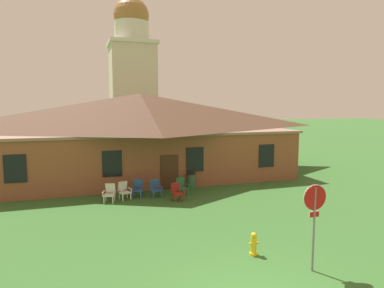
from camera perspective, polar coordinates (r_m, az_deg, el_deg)
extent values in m
cube|color=brown|center=(25.23, -8.53, -1.49)|extent=(19.98, 10.00, 3.20)
cube|color=#926D5E|center=(25.05, -8.60, 2.32)|extent=(20.38, 10.20, 0.16)
pyramid|color=#4C3323|center=(24.99, -8.65, 5.46)|extent=(20.78, 10.40, 2.58)
cube|color=black|center=(20.20, -27.55, -3.70)|extent=(1.10, 0.06, 1.50)
cube|color=black|center=(19.96, -13.26, -3.24)|extent=(1.10, 0.06, 1.50)
cube|color=black|center=(20.95, 0.50, -2.61)|extent=(1.10, 0.06, 1.50)
cube|color=black|center=(23.00, 12.40, -1.94)|extent=(1.10, 0.06, 1.50)
cube|color=#422819|center=(20.63, -3.80, -4.77)|extent=(1.10, 0.06, 2.10)
cube|color=beige|center=(39.26, -9.89, 7.50)|extent=(4.80, 4.80, 11.64)
cube|color=silver|center=(39.82, -10.06, 16.17)|extent=(5.18, 5.18, 0.36)
cylinder|color=silver|center=(40.06, -10.10, 17.97)|extent=(3.80, 3.80, 2.20)
sphere|color=#9E6B38|center=(40.45, -10.15, 20.44)|extent=(3.88, 3.88, 3.88)
cylinder|color=slate|center=(11.29, 19.75, -13.35)|extent=(0.07, 0.07, 2.64)
cylinder|color=white|center=(11.01, 19.90, -8.44)|extent=(0.81, 0.02, 0.81)
cylinder|color=#B71414|center=(10.99, 19.99, -8.47)|extent=(0.76, 0.02, 0.76)
cube|color=#B71414|center=(11.14, 19.85, -11.04)|extent=(0.32, 0.03, 0.16)
cube|color=white|center=(11.15, 19.80, -11.03)|extent=(0.34, 0.02, 0.18)
cube|color=silver|center=(18.36, -13.15, -9.15)|extent=(0.06, 0.06, 0.36)
cube|color=silver|center=(18.46, -14.56, -9.10)|extent=(0.06, 0.06, 0.36)
cube|color=silver|center=(18.78, -12.86, -8.79)|extent=(0.06, 0.06, 0.36)
cube|color=silver|center=(18.88, -14.24, -8.74)|extent=(0.06, 0.06, 0.36)
cube|color=silver|center=(18.56, -13.72, -8.33)|extent=(0.67, 0.66, 0.05)
cube|color=silver|center=(18.79, -13.53, -7.21)|extent=(0.55, 0.33, 0.54)
cube|color=silver|center=(18.43, -12.86, -7.79)|extent=(0.20, 0.46, 0.03)
cube|color=silver|center=(18.31, -12.96, -8.25)|extent=(0.05, 0.05, 0.22)
cube|color=silver|center=(18.56, -14.63, -7.74)|extent=(0.20, 0.46, 0.03)
cube|color=silver|center=(18.44, -14.74, -8.19)|extent=(0.05, 0.05, 0.22)
cube|color=silver|center=(18.85, -10.25, -8.67)|extent=(0.06, 0.06, 0.36)
cube|color=silver|center=(18.67, -11.54, -8.85)|extent=(0.06, 0.06, 0.36)
cube|color=silver|center=(19.24, -10.82, -8.37)|extent=(0.06, 0.06, 0.36)
cube|color=silver|center=(19.06, -12.08, -8.54)|extent=(0.06, 0.06, 0.36)
cube|color=silver|center=(18.90, -11.19, -8.01)|extent=(0.67, 0.66, 0.05)
cube|color=silver|center=(19.10, -11.59, -6.93)|extent=(0.55, 0.34, 0.54)
cube|color=silver|center=(18.95, -10.37, -7.34)|extent=(0.20, 0.46, 0.03)
cube|color=silver|center=(18.83, -10.15, -7.77)|extent=(0.05, 0.05, 0.22)
cube|color=silver|center=(18.72, -11.99, -7.55)|extent=(0.20, 0.46, 0.03)
cube|color=silver|center=(18.60, -11.78, -7.98)|extent=(0.05, 0.05, 0.22)
cube|color=#2D5693|center=(19.10, -8.62, -8.44)|extent=(0.06, 0.06, 0.36)
cube|color=#2D5693|center=(19.19, -9.98, -8.39)|extent=(0.06, 0.06, 0.36)
cube|color=#2D5693|center=(19.52, -8.37, -8.10)|extent=(0.06, 0.06, 0.36)
cube|color=#2D5693|center=(19.61, -9.70, -8.06)|extent=(0.06, 0.06, 0.36)
cube|color=#2D5693|center=(19.30, -9.18, -7.66)|extent=(0.69, 0.68, 0.05)
cube|color=#2D5693|center=(19.53, -9.01, -6.58)|extent=(0.55, 0.36, 0.54)
cube|color=#2D5693|center=(19.18, -8.35, -7.13)|extent=(0.22, 0.46, 0.03)
cube|color=#2D5693|center=(19.05, -8.43, -7.57)|extent=(0.05, 0.05, 0.22)
cube|color=#2D5693|center=(19.29, -10.05, -7.08)|extent=(0.22, 0.46, 0.03)
cube|color=#2D5693|center=(19.17, -10.15, -7.51)|extent=(0.05, 0.05, 0.22)
cube|color=#2D5693|center=(19.05, -5.13, -8.42)|extent=(0.06, 0.06, 0.36)
cube|color=#2D5693|center=(18.91, -6.45, -8.56)|extent=(0.06, 0.06, 0.36)
cube|color=#2D5693|center=(19.45, -5.58, -8.11)|extent=(0.06, 0.06, 0.36)
cube|color=#2D5693|center=(19.31, -6.88, -8.24)|extent=(0.06, 0.06, 0.36)
cube|color=#2D5693|center=(19.13, -6.02, -7.74)|extent=(0.60, 0.58, 0.05)
cube|color=#2D5693|center=(19.34, -6.33, -6.67)|extent=(0.53, 0.25, 0.54)
cube|color=#2D5693|center=(19.16, -5.18, -7.11)|extent=(0.12, 0.47, 0.03)
cube|color=#2D5693|center=(19.04, -5.01, -7.53)|extent=(0.04, 0.04, 0.22)
cube|color=#2D5693|center=(18.97, -6.84, -7.26)|extent=(0.12, 0.47, 0.03)
cube|color=#2D5693|center=(18.85, -6.68, -7.69)|extent=(0.04, 0.04, 0.22)
cube|color=maroon|center=(18.26, -1.41, -9.06)|extent=(0.06, 0.06, 0.36)
cube|color=maroon|center=(18.07, -2.73, -9.24)|extent=(0.06, 0.06, 0.36)
cube|color=maroon|center=(18.64, -2.04, -8.74)|extent=(0.06, 0.06, 0.36)
cube|color=maroon|center=(18.45, -3.33, -8.90)|extent=(0.06, 0.06, 0.36)
cube|color=maroon|center=(18.30, -2.38, -8.36)|extent=(0.63, 0.61, 0.05)
cube|color=maroon|center=(18.50, -2.81, -7.25)|extent=(0.54, 0.28, 0.54)
cube|color=maroon|center=(18.36, -1.53, -7.68)|extent=(0.14, 0.47, 0.03)
cube|color=maroon|center=(18.25, -1.30, -8.13)|extent=(0.05, 0.05, 0.22)
cube|color=maroon|center=(18.11, -3.19, -7.89)|extent=(0.14, 0.47, 0.03)
cube|color=maroon|center=(18.00, -2.96, -8.34)|extent=(0.05, 0.05, 0.22)
cube|color=#28704C|center=(19.44, -0.70, -8.09)|extent=(0.06, 0.06, 0.36)
cube|color=#28704C|center=(19.24, -1.93, -8.25)|extent=(0.06, 0.06, 0.36)
cube|color=#28704C|center=(19.82, -1.30, -7.81)|extent=(0.06, 0.06, 0.36)
cube|color=#28704C|center=(19.63, -2.50, -7.96)|extent=(0.06, 0.06, 0.36)
cube|color=#28704C|center=(19.48, -1.61, -7.44)|extent=(0.62, 0.61, 0.05)
cube|color=#28704C|center=(19.68, -2.02, -6.40)|extent=(0.54, 0.28, 0.54)
cube|color=#28704C|center=(19.55, -0.82, -6.80)|extent=(0.14, 0.47, 0.03)
cube|color=#28704C|center=(19.43, -0.60, -7.22)|extent=(0.05, 0.05, 0.22)
cube|color=#28704C|center=(19.29, -2.36, -6.99)|extent=(0.14, 0.47, 0.03)
cube|color=#28704C|center=(19.18, -2.14, -7.41)|extent=(0.05, 0.05, 0.22)
cylinder|color=gold|center=(12.37, 10.28, -17.65)|extent=(0.28, 0.28, 0.08)
cylinder|color=gold|center=(12.25, 10.31, -16.31)|extent=(0.20, 0.20, 0.55)
sphere|color=gold|center=(12.12, 10.34, -14.85)|extent=(0.20, 0.20, 0.20)
cylinder|color=gold|center=(12.17, 9.76, -16.17)|extent=(0.10, 0.08, 0.08)
cylinder|color=gold|center=(12.29, 10.87, -15.97)|extent=(0.10, 0.08, 0.08)
cylinder|color=#335638|center=(20.85, -0.14, -6.32)|extent=(0.52, 0.52, 0.90)
cylinder|color=black|center=(20.74, -0.14, -5.00)|extent=(0.56, 0.56, 0.08)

